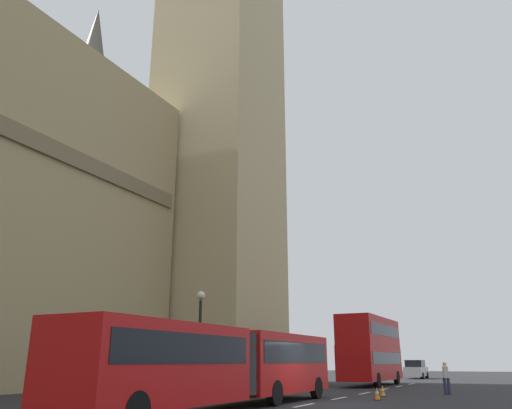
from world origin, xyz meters
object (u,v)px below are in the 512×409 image
sedan_lead (416,369)px  traffic_cone_west (377,394)px  street_lamp (200,334)px  traffic_cone_middle (383,391)px  pedestrian_near_cones (446,377)px  double_decker_bus (370,348)px  articulated_bus (227,361)px

sedan_lead → traffic_cone_west: bearing=-173.1°
sedan_lead → street_lamp: size_ratio=0.83×
traffic_cone_west → sedan_lead: bearing=6.9°
traffic_cone_middle → pedestrian_near_cones: pedestrian_near_cones is taller
traffic_cone_west → traffic_cone_middle: same height
traffic_cone_middle → street_lamp: 9.85m
double_decker_bus → street_lamp: street_lamp is taller
double_decker_bus → street_lamp: bearing=164.9°
pedestrian_near_cones → articulated_bus: bearing=153.9°
traffic_cone_middle → sedan_lead: bearing=6.8°
traffic_cone_west → street_lamp: bearing=105.4°
sedan_lead → traffic_cone_middle: size_ratio=7.59×
articulated_bus → pedestrian_near_cones: articulated_bus is taller
street_lamp → pedestrian_near_cones: size_ratio=3.12×
sedan_lead → double_decker_bus: bearing=179.9°
articulated_bus → pedestrian_near_cones: (12.92, -6.33, -0.83)m
sedan_lead → traffic_cone_middle: bearing=-173.2°
traffic_cone_middle → street_lamp: street_lamp is taller
pedestrian_near_cones → sedan_lead: bearing=13.4°
double_decker_bus → pedestrian_near_cones: double_decker_bus is taller
double_decker_bus → sedan_lead: double_decker_bus is taller
double_decker_bus → traffic_cone_middle: bearing=-163.1°
double_decker_bus → traffic_cone_west: (-14.39, -3.94, -2.43)m
sedan_lead → traffic_cone_west: 32.46m
articulated_bus → street_lamp: (4.91, 4.51, 1.31)m
double_decker_bus → street_lamp: (-16.71, 4.50, 0.35)m
double_decker_bus → traffic_cone_west: 15.11m
sedan_lead → pedestrian_near_cones: (-26.52, -6.32, -0.00)m
articulated_bus → pedestrian_near_cones: bearing=-26.1°
articulated_bus → sedan_lead: articulated_bus is taller
articulated_bus → street_lamp: 6.79m
traffic_cone_middle → street_lamp: (-4.92, 8.08, 2.77)m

